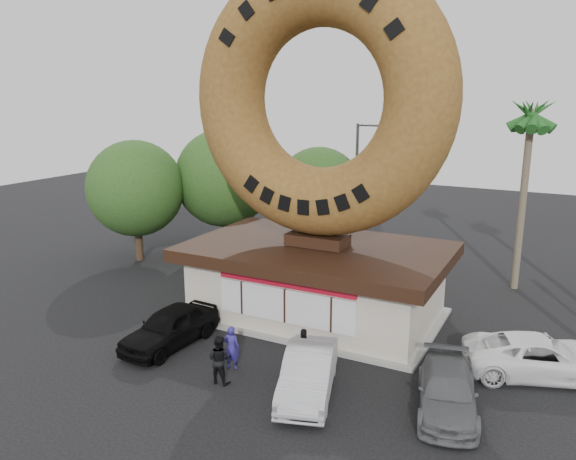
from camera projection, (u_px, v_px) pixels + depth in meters
The scene contains 15 objects.
ground at pixel (247, 373), 20.11m from camera, with size 90.00×90.00×0.00m, color black.
donut_shop at pixel (317, 279), 24.84m from camera, with size 11.20×7.20×3.80m.
giant_donut at pixel (319, 99), 22.99m from camera, with size 11.42×11.42×2.91m, color brown.
tree_west at pixel (224, 178), 34.43m from camera, with size 6.00×6.00×7.65m.
tree_mid at pixel (319, 190), 33.86m from camera, with size 5.20×5.20×6.63m.
tree_far at pixel (136, 189), 32.62m from camera, with size 5.60×5.60×7.14m.
palm_near at pixel (531, 122), 26.81m from camera, with size 2.60×2.60×9.75m.
street_lamp at pixel (358, 183), 33.65m from camera, with size 2.11×0.20×8.00m.
person_left at pixel (232, 348), 20.27m from camera, with size 0.60×0.39×1.65m, color navy.
person_center at pixel (219, 359), 19.30m from camera, with size 0.84×0.65×1.73m, color black.
person_right at pixel (304, 351), 19.96m from camera, with size 0.98×0.41×1.68m, color black.
car_black at pixel (170, 327), 22.17m from camera, with size 1.82×4.53×1.54m, color black.
car_silver at pixel (308, 373), 18.62m from camera, with size 1.58×4.54×1.50m, color #BABAC0.
car_grey at pixel (447, 391), 17.67m from camera, with size 1.80×4.42×1.28m, color slate.
car_white at pixel (541, 357), 19.78m from camera, with size 2.42×5.25×1.46m, color white.
Camera 1 is at (9.69, -15.56, 9.83)m, focal length 35.00 mm.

